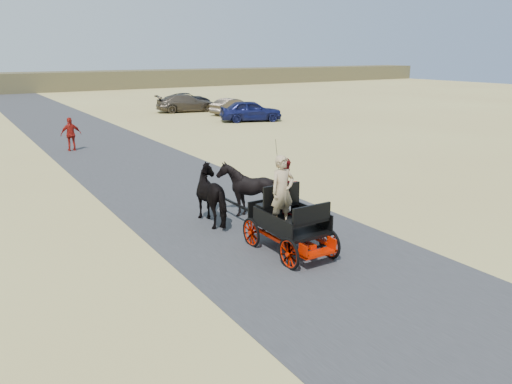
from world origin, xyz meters
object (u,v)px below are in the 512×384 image
carriage (289,238)px  car_d (188,99)px  car_c (186,103)px  horse_right (247,190)px  car_b (233,106)px  horse_left (215,195)px  car_a (251,111)px  pedestrian (71,134)px

carriage → car_d: car_d is taller
car_c → car_d: car_c is taller
horse_right → carriage: bearing=79.6°
car_b → car_c: size_ratio=0.78×
car_b → horse_left: bearing=135.7°
carriage → horse_left: (-0.55, 3.00, 0.49)m
horse_left → horse_right: (1.10, 0.00, 0.00)m
carriage → car_d: bearing=69.5°
car_d → car_b: bearing=-164.2°
car_c → car_d: 5.23m
car_a → car_b: (0.91, 4.34, -0.12)m
horse_left → car_b: 26.83m
horse_right → pedestrian: size_ratio=0.98×
carriage → car_a: car_a is taller
carriage → pedestrian: 17.01m
car_a → car_c: (-1.53, 8.05, -0.03)m
carriage → horse_left: 3.09m
carriage → car_a: size_ratio=0.53×
car_c → carriage: bearing=171.2°
car_c → horse_right: bearing=170.2°
carriage → pedestrian: bearing=95.5°
car_b → car_c: (-2.43, 3.71, 0.09)m
carriage → horse_right: size_ratio=1.41×
pedestrian → carriage: bearing=98.7°
car_c → car_b: bearing=-135.9°
car_a → horse_right: bearing=167.3°
car_a → pedestrian: bearing=128.4°
pedestrian → car_a: size_ratio=0.38×
car_b → car_d: size_ratio=0.92×
car_a → car_d: size_ratio=1.05×
horse_left → pedestrian: pedestrian is taller
carriage → car_d: 36.86m
horse_left → horse_right: size_ratio=1.18×
horse_right → car_c: size_ratio=0.33×
pedestrian → car_d: (14.53, 17.60, -0.27)m
pedestrian → car_a: (13.79, 4.84, -0.09)m
horse_right → car_c: bearing=-110.6°
horse_right → car_b: bearing=-118.5°
horse_left → carriage: bearing=100.4°
car_b → carriage: bearing=139.7°
horse_right → car_d: bearing=-111.4°
carriage → pedestrian: pedestrian is taller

